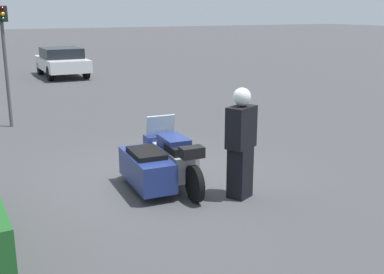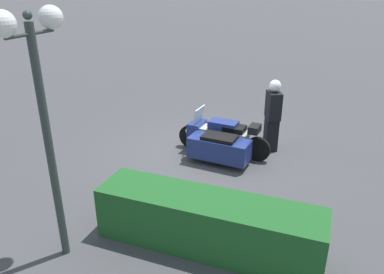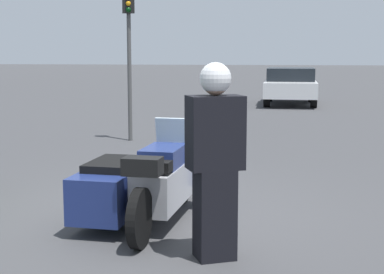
# 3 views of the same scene
# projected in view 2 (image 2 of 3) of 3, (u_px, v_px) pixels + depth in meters

# --- Properties ---
(ground_plane) EXTENTS (160.00, 160.00, 0.00)m
(ground_plane) POSITION_uv_depth(u_px,v_px,m) (205.00, 155.00, 9.52)
(ground_plane) COLOR #424244
(police_motorcycle) EXTENTS (2.45, 1.27, 1.15)m
(police_motorcycle) POSITION_uv_depth(u_px,v_px,m) (217.00, 141.00, 9.19)
(police_motorcycle) COLOR black
(police_motorcycle) RESTS_ON ground
(officer_rider) EXTENTS (0.49, 0.59, 1.86)m
(officer_rider) POSITION_uv_depth(u_px,v_px,m) (273.00, 114.00, 9.45)
(officer_rider) COLOR black
(officer_rider) RESTS_ON ground
(hedge_bush_curbside) EXTENTS (3.70, 0.89, 0.91)m
(hedge_bush_curbside) POSITION_uv_depth(u_px,v_px,m) (208.00, 223.00, 6.12)
(hedge_bush_curbside) COLOR #1E5623
(hedge_bush_curbside) RESTS_ON ground
(twin_lamp_post) EXTENTS (0.33, 1.17, 3.82)m
(twin_lamp_post) POSITION_uv_depth(u_px,v_px,m) (38.00, 78.00, 5.01)
(twin_lamp_post) COLOR #2D3833
(twin_lamp_post) RESTS_ON ground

